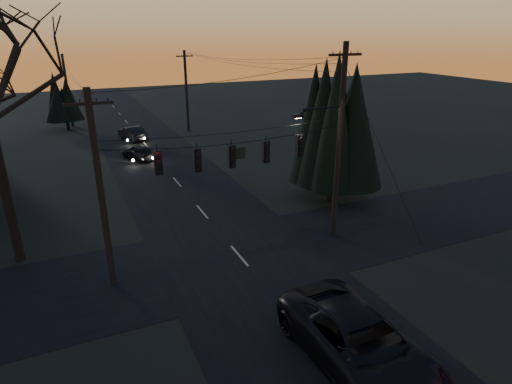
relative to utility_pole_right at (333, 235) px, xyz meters
name	(u,v)px	position (x,y,z in m)	size (l,w,h in m)	color
main_road	(184,191)	(-5.50, 10.00, 0.01)	(8.00, 120.00, 0.02)	black
cross_road	(239,256)	(-5.50, 0.00, 0.01)	(60.00, 7.00, 0.02)	black
utility_pole_right	(333,235)	(0.00, 0.00, 0.00)	(5.00, 0.30, 10.00)	black
utility_pole_left	(114,284)	(-11.50, 0.00, 0.00)	(1.80, 0.30, 8.50)	black
utility_pole_far_r	(189,131)	(0.00, 28.00, 0.00)	(1.80, 0.30, 8.50)	black
utility_pole_far_l	(73,126)	(-11.50, 36.00, 0.00)	(0.30, 0.30, 8.00)	black
span_signal_assembly	(233,155)	(-5.74, 0.00, 5.24)	(11.50, 0.44, 1.60)	black
evergreen_right	(333,127)	(2.65, 4.43, 4.86)	(4.34, 4.34, 8.54)	black
evergreen_dist	(64,99)	(-12.03, 34.26, 3.40)	(3.24, 3.24, 5.62)	black
suv_near	(359,342)	(-4.70, -8.41, 0.91)	(3.03, 6.57, 1.83)	black
sedan_oncoming_a	(139,152)	(-6.93, 19.15, 0.64)	(1.51, 3.75, 1.28)	black
sedan_oncoming_b	(132,133)	(-6.30, 26.45, 0.69)	(1.46, 4.20, 1.38)	black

